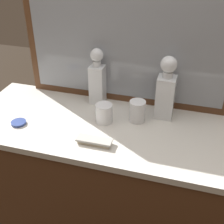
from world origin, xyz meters
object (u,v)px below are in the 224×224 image
Objects in this scene: crystal_decanter_rear at (98,82)px; crystal_tumbler_far_right at (137,112)px; crystal_decanter_far_right at (166,93)px; silver_brush_rear at (94,141)px; porcelain_dish at (19,123)px; crystal_tumbler_front at (104,114)px.

crystal_decanter_rear is 0.28m from crystal_tumbler_far_right.
crystal_decanter_far_right is 2.98× the size of crystal_tumbler_far_right.
porcelain_dish is (-0.40, 0.04, -0.01)m from silver_brush_rear.
crystal_tumbler_far_right reaches higher than silver_brush_rear.
crystal_tumbler_far_right is (0.24, -0.12, -0.07)m from crystal_decanter_rear.
crystal_decanter_far_right is at bearing 32.89° from crystal_tumbler_far_right.
crystal_decanter_far_right is 3.40× the size of crystal_tumbler_front.
crystal_decanter_far_right is 0.31m from crystal_tumbler_front.
crystal_tumbler_front is at bearing 93.87° from silver_brush_rear.
porcelain_dish is at bearing -157.98° from crystal_decanter_far_right.
crystal_decanter_rear is at bearing 173.48° from crystal_decanter_far_right.
crystal_decanter_rear is at bearing 45.71° from porcelain_dish.
silver_brush_rear is (-0.26, -0.31, -0.12)m from crystal_decanter_far_right.
crystal_decanter_far_right is 0.72m from porcelain_dish.
silver_brush_rear is at bearing -129.90° from crystal_decanter_far_right.
porcelain_dish is (-0.66, -0.27, -0.12)m from crystal_decanter_far_right.
crystal_tumbler_far_right reaches higher than porcelain_dish.
crystal_decanter_rear is 0.21m from crystal_tumbler_front.
crystal_tumbler_front is at bearing -62.63° from crystal_decanter_rear.
silver_brush_rear is (0.10, -0.35, -0.11)m from crystal_decanter_rear.
crystal_decanter_rear is 1.90× the size of silver_brush_rear.
crystal_decanter_far_right is at bearing 22.02° from porcelain_dish.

